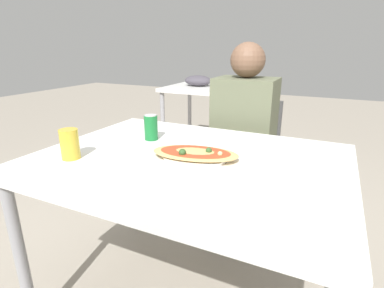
% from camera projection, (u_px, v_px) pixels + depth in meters
% --- Properties ---
extents(dining_table, '(1.28, 0.96, 0.78)m').
position_uv_depth(dining_table, '(189.00, 172.00, 1.28)').
color(dining_table, white).
rests_on(dining_table, ground_plane).
extents(chair_far_seated, '(0.40, 0.40, 0.88)m').
position_uv_depth(chair_far_seated, '(246.00, 156.00, 2.02)').
color(chair_far_seated, '#4C4C4C').
rests_on(chair_far_seated, ground_plane).
extents(person_seated, '(0.36, 0.29, 1.25)m').
position_uv_depth(person_seated, '(243.00, 128.00, 1.86)').
color(person_seated, '#2D2D38').
rests_on(person_seated, ground_plane).
extents(pizza_main, '(0.39, 0.26, 0.05)m').
position_uv_depth(pizza_main, '(195.00, 154.00, 1.24)').
color(pizza_main, white).
rests_on(pizza_main, dining_table).
extents(soda_can, '(0.07, 0.07, 0.12)m').
position_uv_depth(soda_can, '(151.00, 127.00, 1.48)').
color(soda_can, '#197233').
rests_on(soda_can, dining_table).
extents(drink_glass, '(0.08, 0.08, 0.12)m').
position_uv_depth(drink_glass, '(70.00, 144.00, 1.23)').
color(drink_glass, gold).
rests_on(drink_glass, dining_table).
extents(background_table, '(1.10, 0.80, 0.90)m').
position_uv_depth(background_table, '(212.00, 92.00, 3.42)').
color(background_table, white).
rests_on(background_table, ground_plane).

